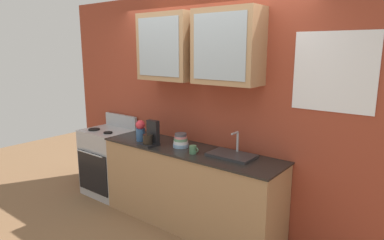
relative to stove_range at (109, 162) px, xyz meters
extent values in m
plane|color=brown|center=(1.43, 0.00, -0.47)|extent=(10.00, 10.00, 0.00)
cube|color=#993D28|center=(1.43, 0.34, 0.86)|extent=(4.65, 0.10, 2.65)
cube|color=#A87F56|center=(1.03, 0.13, 1.57)|extent=(0.71, 0.32, 0.76)
cube|color=#9EADB7|center=(1.03, -0.03, 1.57)|extent=(0.61, 0.01, 0.65)
cube|color=#A87F56|center=(1.84, 0.13, 1.57)|extent=(0.71, 0.32, 0.76)
cube|color=#9EADB7|center=(1.84, -0.03, 1.57)|extent=(0.61, 0.01, 0.65)
cube|color=white|center=(2.84, 0.29, 1.35)|extent=(0.72, 0.01, 0.70)
cube|color=#A87F56|center=(1.43, 0.00, -0.02)|extent=(2.19, 0.56, 0.90)
cube|color=black|center=(1.43, 0.00, 0.44)|extent=(2.22, 0.59, 0.02)
cube|color=#ADAFB5|center=(0.00, 0.00, -0.01)|extent=(0.66, 0.54, 0.92)
cube|color=black|center=(0.00, -0.28, -0.08)|extent=(0.61, 0.01, 0.55)
cylinder|color=#ADAFB5|center=(0.00, -0.31, 0.20)|extent=(0.53, 0.02, 0.02)
cube|color=#ADAFB5|center=(0.00, 0.25, 0.54)|extent=(0.63, 0.04, 0.18)
cylinder|color=black|center=(-0.15, -0.10, 0.46)|extent=(0.15, 0.15, 0.02)
cylinder|color=black|center=(0.15, -0.10, 0.46)|extent=(0.12, 0.12, 0.02)
cube|color=#2D2D30|center=(1.96, 0.06, 0.47)|extent=(0.48, 0.29, 0.03)
cylinder|color=#ADAFB5|center=(1.96, 0.17, 0.59)|extent=(0.02, 0.02, 0.21)
cylinder|color=#ADAFB5|center=(1.96, 0.11, 0.70)|extent=(0.02, 0.12, 0.02)
cylinder|color=#8CB7E0|center=(1.31, 0.01, 0.47)|extent=(0.18, 0.18, 0.04)
cylinder|color=white|center=(1.31, 0.01, 0.50)|extent=(0.17, 0.17, 0.04)
cylinder|color=#669972|center=(1.31, 0.01, 0.54)|extent=(0.16, 0.16, 0.04)
cylinder|color=#D87F84|center=(1.31, 0.01, 0.56)|extent=(0.14, 0.14, 0.04)
cylinder|color=#4C4C54|center=(1.31, 0.01, 0.59)|extent=(0.13, 0.13, 0.04)
cylinder|color=#33598C|center=(0.76, -0.09, 0.53)|extent=(0.11, 0.11, 0.15)
sphere|color=#D8333F|center=(0.76, -0.09, 0.65)|extent=(0.11, 0.11, 0.11)
cylinder|color=#4C7F59|center=(1.57, -0.10, 0.50)|extent=(0.08, 0.08, 0.09)
torus|color=#4C7F59|center=(1.62, -0.10, 0.50)|extent=(0.06, 0.01, 0.06)
cube|color=black|center=(1.00, -0.19, 0.47)|extent=(0.17, 0.20, 0.03)
cylinder|color=black|center=(1.00, -0.21, 0.54)|extent=(0.11, 0.11, 0.11)
cube|color=black|center=(1.00, -0.12, 0.61)|extent=(0.15, 0.06, 0.26)
camera|label=1|loc=(3.69, -2.83, 1.55)|focal=31.56mm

